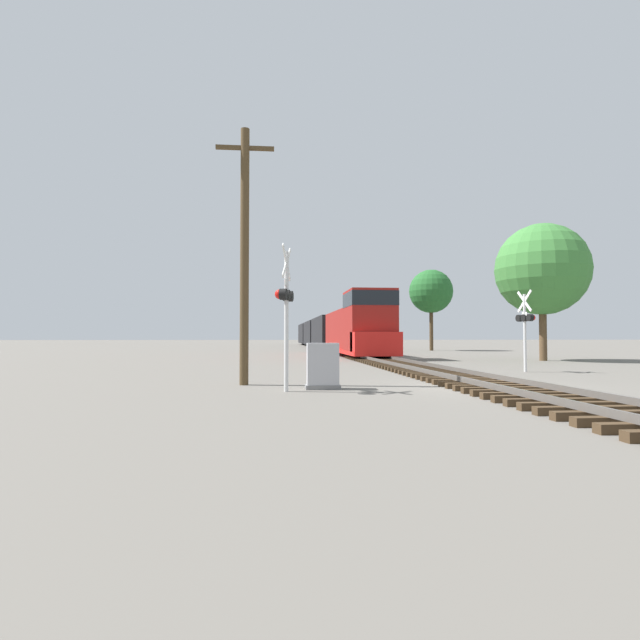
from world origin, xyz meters
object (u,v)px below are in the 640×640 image
at_px(tree_mid_background, 431,292).
at_px(tree_far_right, 542,270).
at_px(freight_train, 324,333).
at_px(crossing_signal_near, 285,302).
at_px(utility_pole, 245,251).
at_px(crossing_signal_far, 525,321).
at_px(relay_cabinet, 323,366).

bearing_deg(tree_mid_background, tree_far_right, -90.37).
relative_size(freight_train, tree_far_right, 7.81).
xyz_separation_m(crossing_signal_near, tree_far_right, (16.14, 15.55, 3.17)).
height_order(crossing_signal_near, tree_mid_background, tree_mid_background).
distance_m(freight_train, utility_pole, 45.80).
bearing_deg(crossing_signal_near, utility_pole, -132.72).
bearing_deg(crossing_signal_far, freight_train, -2.47).
xyz_separation_m(relay_cabinet, tree_far_right, (15.07, 14.98, 4.95)).
distance_m(freight_train, crossing_signal_near, 47.50).
xyz_separation_m(crossing_signal_far, utility_pole, (-11.42, -4.51, 2.00)).
height_order(crossing_signal_far, tree_far_right, tree_far_right).
distance_m(crossing_signal_far, relay_cabinet, 10.96).
bearing_deg(utility_pole, crossing_signal_near, -57.99).
height_order(tree_far_right, tree_mid_background, tree_mid_background).
bearing_deg(crossing_signal_far, utility_pole, 103.00).
distance_m(freight_train, tree_far_right, 33.41).
height_order(crossing_signal_far, tree_mid_background, tree_mid_background).
distance_m(utility_pole, tree_far_right, 22.11).
bearing_deg(crossing_signal_far, crossing_signal_near, 113.71).
xyz_separation_m(utility_pole, tree_mid_background, (17.49, 35.60, 2.10)).
distance_m(crossing_signal_near, utility_pole, 2.84).
xyz_separation_m(crossing_signal_near, tree_mid_background, (16.29, 37.54, 3.80)).
bearing_deg(tree_mid_background, utility_pole, -116.17).
height_order(crossing_signal_far, relay_cabinet, crossing_signal_far).
bearing_deg(relay_cabinet, tree_mid_background, 67.63).
height_order(freight_train, tree_mid_background, tree_mid_background).
bearing_deg(crossing_signal_near, crossing_signal_far, 137.54).
bearing_deg(tree_mid_background, freight_train, 137.34).
relative_size(crossing_signal_far, tree_far_right, 0.41).
height_order(freight_train, tree_far_right, tree_far_right).
bearing_deg(crossing_signal_near, relay_cabinet, 133.35).
bearing_deg(freight_train, tree_mid_background, -42.66).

